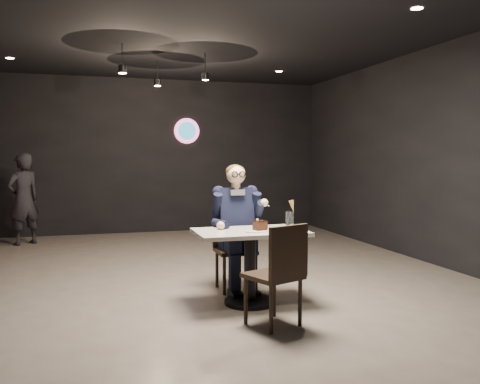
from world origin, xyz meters
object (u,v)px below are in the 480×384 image
object	(u,v)px
passerby	(23,199)
seated_man	(235,226)
chair_far	(235,249)
sundae_glass	(290,221)
main_table	(250,267)
chair_near	(273,274)

from	to	relation	value
passerby	seated_man	bearing A→B (deg)	88.56
chair_far	passerby	bearing A→B (deg)	124.65
sundae_glass	passerby	xyz separation A→B (m)	(-3.05, 4.44, -0.07)
main_table	passerby	xyz separation A→B (m)	(-2.65, 4.38, 0.40)
chair_far	chair_near	distance (m)	1.23
chair_far	main_table	bearing A→B (deg)	-90.00
chair_far	seated_man	world-z (taller)	seated_man
chair_near	chair_far	bearing A→B (deg)	68.10
passerby	sundae_glass	bearing A→B (deg)	88.40
main_table	sundae_glass	bearing A→B (deg)	-8.45
seated_man	sundae_glass	distance (m)	0.74
seated_man	sundae_glass	world-z (taller)	seated_man
seated_man	chair_far	bearing A→B (deg)	90.00
chair_near	passerby	world-z (taller)	passerby
sundae_glass	seated_man	bearing A→B (deg)	123.46
chair_far	chair_near	bearing A→B (deg)	-90.00
seated_man	chair_near	bearing A→B (deg)	-90.00
chair_near	sundae_glass	bearing A→B (deg)	35.07
chair_near	passerby	bearing A→B (deg)	95.72
passerby	main_table	bearing A→B (deg)	85.06
chair_near	sundae_glass	xyz separation A→B (m)	(0.40, 0.62, 0.38)
main_table	chair_near	size ratio (longest dim) A/B	1.20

